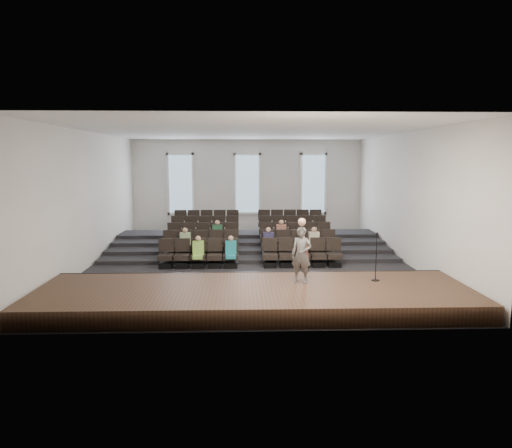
{
  "coord_description": "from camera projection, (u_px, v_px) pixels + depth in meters",
  "views": [
    {
      "loc": [
        -0.36,
        -17.12,
        3.96
      ],
      "look_at": [
        0.24,
        0.5,
        1.47
      ],
      "focal_mm": 32.0,
      "sensor_mm": 36.0,
      "label": 1
    }
  ],
  "objects": [
    {
      "name": "ground",
      "position": [
        250.0,
        264.0,
        17.51
      ],
      "size": [
        14.0,
        14.0,
        0.0
      ],
      "primitive_type": "plane",
      "color": "black",
      "rests_on": "ground"
    },
    {
      "name": "ceiling",
      "position": [
        250.0,
        131.0,
        16.81
      ],
      "size": [
        12.0,
        14.0,
        0.02
      ],
      "primitive_type": "cube",
      "color": "white",
      "rests_on": "ground"
    },
    {
      "name": "wall_back",
      "position": [
        247.0,
        188.0,
        24.11
      ],
      "size": [
        12.0,
        0.04,
        5.0
      ],
      "primitive_type": "cube",
      "color": "white",
      "rests_on": "ground"
    },
    {
      "name": "wall_front",
      "position": [
        257.0,
        225.0,
        10.21
      ],
      "size": [
        12.0,
        0.04,
        5.0
      ],
      "primitive_type": "cube",
      "color": "white",
      "rests_on": "ground"
    },
    {
      "name": "wall_left",
      "position": [
        89.0,
        199.0,
        16.96
      ],
      "size": [
        0.04,
        14.0,
        5.0
      ],
      "primitive_type": "cube",
      "color": "white",
      "rests_on": "ground"
    },
    {
      "name": "wall_right",
      "position": [
        408.0,
        198.0,
        17.36
      ],
      "size": [
        0.04,
        14.0,
        5.0
      ],
      "primitive_type": "cube",
      "color": "white",
      "rests_on": "ground"
    },
    {
      "name": "stage",
      "position": [
        254.0,
        297.0,
        12.43
      ],
      "size": [
        11.8,
        3.6,
        0.5
      ],
      "primitive_type": "cube",
      "color": "#3D291A",
      "rests_on": "ground"
    },
    {
      "name": "stage_lip",
      "position": [
        252.0,
        280.0,
        14.18
      ],
      "size": [
        11.8,
        0.06,
        0.52
      ],
      "primitive_type": "cube",
      "color": "black",
      "rests_on": "ground"
    },
    {
      "name": "risers",
      "position": [
        249.0,
        244.0,
        20.62
      ],
      "size": [
        11.8,
        4.8,
        0.6
      ],
      "color": "black",
      "rests_on": "ground"
    },
    {
      "name": "seating_rows",
      "position": [
        249.0,
        239.0,
        18.94
      ],
      "size": [
        6.8,
        4.7,
        1.67
      ],
      "color": "black",
      "rests_on": "ground"
    },
    {
      "name": "windows",
      "position": [
        247.0,
        184.0,
        24.01
      ],
      "size": [
        8.44,
        0.1,
        3.24
      ],
      "color": "white",
      "rests_on": "wall_back"
    },
    {
      "name": "audience",
      "position": [
        250.0,
        241.0,
        17.71
      ],
      "size": [
        5.45,
        2.64,
        1.1
      ],
      "color": "#8EC950",
      "rests_on": "seating_rows"
    },
    {
      "name": "speaker",
      "position": [
        301.0,
        255.0,
        12.88
      ],
      "size": [
        0.68,
        0.57,
        1.59
      ],
      "primitive_type": "imported",
      "rotation": [
        0.0,
        0.0,
        -0.39
      ],
      "color": "#555351",
      "rests_on": "stage"
    },
    {
      "name": "mic_stand",
      "position": [
        376.0,
        266.0,
        13.11
      ],
      "size": [
        0.24,
        0.24,
        1.41
      ],
      "color": "black",
      "rests_on": "stage"
    }
  ]
}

